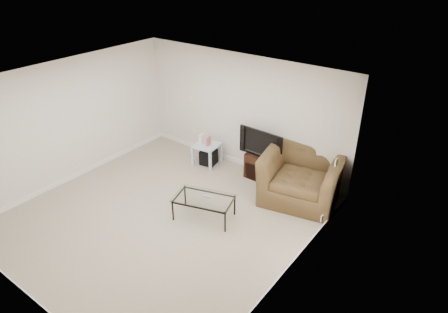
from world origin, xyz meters
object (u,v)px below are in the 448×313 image
Objects in this scene: tv_stand at (263,166)px; coffee_table at (204,208)px; recliner at (303,170)px; side_table at (207,154)px; subwoofer at (209,157)px; television at (263,142)px.

tv_stand is 1.83m from coffee_table.
coffee_table is (-0.11, -1.83, -0.07)m from tv_stand.
recliner is at bearing 55.18° from coffee_table.
tv_stand reaches higher than side_table.
side_table is 2.01m from coffee_table.
coffee_table is at bearing -92.01° from tv_stand.
tv_stand reaches higher than subwoofer.
television is at bearing 86.58° from coffee_table.
television is 1.84× the size of side_table.
tv_stand is 1.34m from side_table.
side_table is at bearing -139.91° from subwoofer.
television is at bearing -90.00° from tv_stand.
television is 1.47m from subwoofer.
tv_stand is 0.57m from television.
coffee_table is (1.19, -1.62, 0.03)m from subwoofer.
television reaches higher than side_table.
side_table reaches higher than coffee_table.
tv_stand is 0.62× the size of coffee_table.
side_table is 1.57× the size of subwoofer.
subwoofer is (-1.29, -0.21, -0.10)m from tv_stand.
recliner reaches higher than side_table.
coffee_table is (-1.11, -1.60, -0.43)m from recliner.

